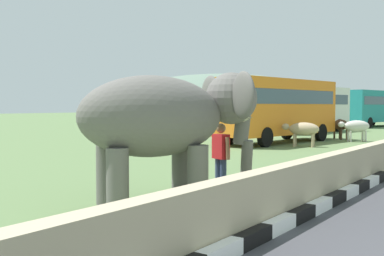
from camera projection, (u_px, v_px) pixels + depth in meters
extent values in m
cube|color=white|center=(220.00, 253.00, 6.21)|extent=(0.90, 0.20, 0.24)
cube|color=black|center=(253.00, 238.00, 6.94)|extent=(0.90, 0.20, 0.24)
cube|color=white|center=(279.00, 225.00, 7.67)|extent=(0.90, 0.20, 0.24)
cube|color=black|center=(301.00, 215.00, 8.40)|extent=(0.90, 0.20, 0.24)
cube|color=white|center=(319.00, 206.00, 9.12)|extent=(0.90, 0.20, 0.24)
cube|color=black|center=(335.00, 199.00, 9.85)|extent=(0.90, 0.20, 0.24)
cube|color=white|center=(349.00, 192.00, 10.58)|extent=(0.90, 0.20, 0.24)
cube|color=black|center=(360.00, 187.00, 11.31)|extent=(0.90, 0.20, 0.24)
cube|color=white|center=(371.00, 182.00, 12.04)|extent=(0.90, 0.20, 0.24)
cube|color=black|center=(380.00, 177.00, 12.77)|extent=(0.90, 0.20, 0.24)
cube|color=tan|center=(288.00, 191.00, 8.63)|extent=(28.00, 0.36, 1.00)
cylinder|color=#625F5B|center=(181.00, 170.00, 10.57)|extent=(0.44, 0.44, 1.26)
cylinder|color=#625F5B|center=(198.00, 175.00, 9.74)|extent=(0.44, 0.44, 1.26)
cylinder|color=#625F5B|center=(107.00, 174.00, 9.89)|extent=(0.44, 0.44, 1.26)
cylinder|color=#625F5B|center=(118.00, 180.00, 9.06)|extent=(0.44, 0.44, 1.26)
ellipsoid|color=#625F5B|center=(152.00, 116.00, 9.76)|extent=(3.48, 2.96, 1.70)
sphere|color=#625F5B|center=(231.00, 98.00, 10.48)|extent=(1.16, 1.16, 1.16)
ellipsoid|color=#D84C8C|center=(243.00, 92.00, 10.59)|extent=(0.64, 0.73, 0.44)
ellipsoid|color=#625F5B|center=(210.00, 97.00, 11.14)|extent=(0.67, 0.90, 1.00)
ellipsoid|color=#625F5B|center=(243.00, 95.00, 9.71)|extent=(0.67, 0.90, 1.00)
cylinder|color=#625F5B|center=(242.00, 123.00, 10.63)|extent=(0.57, 0.64, 1.00)
cylinder|color=#625F5B|center=(247.00, 158.00, 10.71)|extent=(0.39, 0.42, 0.82)
cone|color=beige|center=(234.00, 118.00, 10.85)|extent=(0.41, 0.56, 0.22)
cone|color=beige|center=(247.00, 119.00, 10.34)|extent=(0.41, 0.56, 0.22)
cylinder|color=navy|center=(218.00, 175.00, 11.19)|extent=(0.15, 0.15, 0.82)
cylinder|color=navy|center=(223.00, 176.00, 11.02)|extent=(0.15, 0.15, 0.82)
cube|color=red|center=(221.00, 146.00, 11.07)|extent=(0.37, 0.46, 0.58)
cylinder|color=#9E7251|center=(214.00, 147.00, 11.29)|extent=(0.13, 0.15, 0.52)
cylinder|color=#9E7251|center=(228.00, 148.00, 10.86)|extent=(0.13, 0.15, 0.52)
sphere|color=#9E7251|center=(221.00, 128.00, 11.05)|extent=(0.23, 0.23, 0.23)
cube|color=orange|center=(277.00, 107.00, 26.14)|extent=(9.09, 3.65, 3.00)
cube|color=#3F5160|center=(278.00, 97.00, 26.11)|extent=(8.39, 3.60, 0.76)
cylinder|color=black|center=(287.00, 131.00, 29.05)|extent=(1.03, 0.43, 1.00)
cylinder|color=black|center=(321.00, 132.00, 27.47)|extent=(1.03, 0.43, 1.00)
cylinder|color=black|center=(229.00, 135.00, 24.95)|extent=(1.03, 0.43, 1.00)
cylinder|color=black|center=(265.00, 137.00, 23.37)|extent=(1.03, 0.43, 1.00)
cube|color=silver|center=(306.00, 106.00, 36.16)|extent=(9.27, 4.20, 3.00)
cube|color=#3F5160|center=(306.00, 99.00, 36.13)|extent=(8.57, 4.10, 0.76)
cylinder|color=black|center=(313.00, 124.00, 39.02)|extent=(1.04, 0.49, 1.00)
cylinder|color=black|center=(338.00, 125.00, 37.34)|extent=(1.04, 0.49, 1.00)
cylinder|color=black|center=(270.00, 127.00, 35.12)|extent=(1.04, 0.49, 1.00)
cylinder|color=black|center=(296.00, 128.00, 33.44)|extent=(1.04, 0.49, 1.00)
cube|color=teal|center=(371.00, 106.00, 45.92)|extent=(9.41, 3.93, 3.00)
cube|color=#3F5160|center=(371.00, 101.00, 45.90)|extent=(8.70, 3.86, 0.76)
cylinder|color=black|center=(372.00, 121.00, 48.87)|extent=(1.04, 0.46, 1.00)
cylinder|color=black|center=(346.00, 122.00, 44.75)|extent=(1.04, 0.46, 1.00)
cylinder|color=black|center=(369.00, 123.00, 43.12)|extent=(1.04, 0.46, 1.00)
cylinder|color=beige|center=(351.00, 136.00, 26.69)|extent=(0.12, 0.12, 0.65)
cylinder|color=beige|center=(348.00, 136.00, 27.05)|extent=(0.12, 0.12, 0.65)
cylinder|color=beige|center=(366.00, 136.00, 26.79)|extent=(0.12, 0.12, 0.65)
cylinder|color=beige|center=(363.00, 136.00, 27.15)|extent=(0.12, 0.12, 0.65)
ellipsoid|color=beige|center=(357.00, 126.00, 26.89)|extent=(1.45, 1.51, 0.66)
ellipsoid|color=beige|center=(341.00, 124.00, 26.78)|extent=(0.46, 0.47, 0.32)
cylinder|color=tan|center=(294.00, 140.00, 23.60)|extent=(0.12, 0.12, 0.65)
cylinder|color=tan|center=(295.00, 140.00, 23.93)|extent=(0.12, 0.12, 0.65)
cylinder|color=tan|center=(312.00, 141.00, 23.25)|extent=(0.12, 0.12, 0.65)
cylinder|color=tan|center=(314.00, 140.00, 23.59)|extent=(0.12, 0.12, 0.65)
ellipsoid|color=tan|center=(304.00, 129.00, 23.57)|extent=(0.92, 1.60, 0.66)
ellipsoid|color=tan|center=(285.00, 127.00, 23.92)|extent=(0.34, 0.45, 0.32)
cylinder|color=#473323|center=(334.00, 134.00, 29.28)|extent=(0.12, 0.12, 0.65)
cylinder|color=#473323|center=(340.00, 134.00, 29.34)|extent=(0.12, 0.12, 0.65)
cylinder|color=#473323|center=(341.00, 134.00, 28.40)|extent=(0.12, 0.12, 0.65)
cylinder|color=#473323|center=(347.00, 134.00, 28.45)|extent=(0.12, 0.12, 0.65)
ellipsoid|color=#473323|center=(341.00, 125.00, 28.84)|extent=(1.48, 1.49, 0.66)
ellipsoid|color=#473323|center=(334.00, 123.00, 29.75)|extent=(0.47, 0.47, 0.32)
ellipsoid|color=slate|center=(226.00, 119.00, 71.44)|extent=(46.58, 37.26, 13.52)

